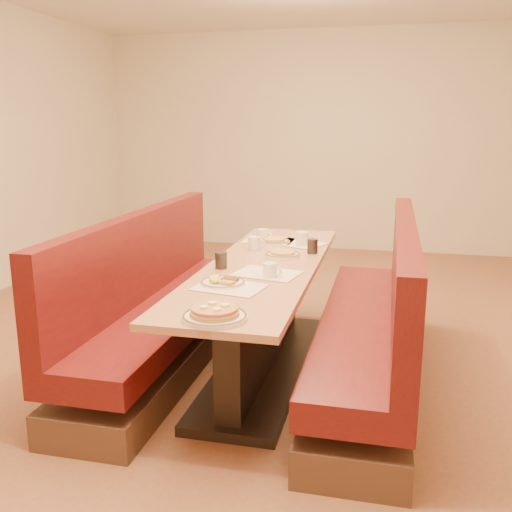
% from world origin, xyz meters
% --- Properties ---
extents(ground, '(8.00, 8.00, 0.00)m').
position_xyz_m(ground, '(0.00, 0.00, 0.00)').
color(ground, '#9E6647').
rests_on(ground, ground).
extents(room_envelope, '(6.04, 8.04, 2.82)m').
position_xyz_m(room_envelope, '(0.00, 0.00, 1.93)').
color(room_envelope, beige).
rests_on(room_envelope, ground).
extents(diner_table, '(0.70, 2.50, 0.75)m').
position_xyz_m(diner_table, '(0.00, 0.00, 0.37)').
color(diner_table, black).
rests_on(diner_table, ground).
extents(booth_left, '(0.55, 2.50, 1.05)m').
position_xyz_m(booth_left, '(-0.73, 0.00, 0.36)').
color(booth_left, '#4C3326').
rests_on(booth_left, ground).
extents(booth_right, '(0.55, 2.50, 1.05)m').
position_xyz_m(booth_right, '(0.73, 0.00, 0.36)').
color(booth_right, '#4C3326').
rests_on(booth_right, ground).
extents(placemat_near_left, '(0.42, 0.35, 0.00)m').
position_xyz_m(placemat_near_left, '(-0.06, -0.58, 0.75)').
color(placemat_near_left, '#FEF6C7').
rests_on(placemat_near_left, diner_table).
extents(placemat_near_right, '(0.43, 0.36, 0.00)m').
position_xyz_m(placemat_near_right, '(0.08, -0.24, 0.75)').
color(placemat_near_right, '#FEF6C7').
rests_on(placemat_near_right, diner_table).
extents(placemat_far_left, '(0.39, 0.30, 0.00)m').
position_xyz_m(placemat_far_left, '(-0.12, 0.74, 0.75)').
color(placemat_far_left, '#FEF6C7').
rests_on(placemat_far_left, diner_table).
extents(placemat_far_right, '(0.46, 0.41, 0.00)m').
position_xyz_m(placemat_far_right, '(0.12, 0.68, 0.75)').
color(placemat_far_right, '#FEF6C7').
rests_on(placemat_far_right, diner_table).
extents(pancake_plate, '(0.31, 0.31, 0.07)m').
position_xyz_m(pancake_plate, '(0.01, -1.10, 0.77)').
color(pancake_plate, white).
rests_on(pancake_plate, diner_table).
extents(eggs_plate, '(0.26, 0.26, 0.05)m').
position_xyz_m(eggs_plate, '(-0.12, -0.53, 0.77)').
color(eggs_plate, white).
rests_on(eggs_plate, diner_table).
extents(extra_plate_mid, '(0.24, 0.24, 0.05)m').
position_xyz_m(extra_plate_mid, '(0.08, 0.24, 0.77)').
color(extra_plate_mid, white).
rests_on(extra_plate_mid, diner_table).
extents(extra_plate_far, '(0.25, 0.25, 0.05)m').
position_xyz_m(extra_plate_far, '(-0.07, 0.67, 0.77)').
color(extra_plate_far, white).
rests_on(extra_plate_far, diner_table).
extents(coffee_mug_a, '(0.12, 0.08, 0.09)m').
position_xyz_m(coffee_mug_a, '(0.12, -0.32, 0.80)').
color(coffee_mug_a, white).
rests_on(coffee_mug_a, diner_table).
extents(coffee_mug_b, '(0.12, 0.09, 0.09)m').
position_xyz_m(coffee_mug_b, '(-0.15, 0.40, 0.80)').
color(coffee_mug_b, white).
rests_on(coffee_mug_b, diner_table).
extents(coffee_mug_c, '(0.13, 0.09, 0.10)m').
position_xyz_m(coffee_mug_c, '(0.16, 0.64, 0.80)').
color(coffee_mug_c, white).
rests_on(coffee_mug_c, diner_table).
extents(coffee_mug_d, '(0.12, 0.09, 0.09)m').
position_xyz_m(coffee_mug_d, '(-0.16, 0.71, 0.80)').
color(coffee_mug_d, white).
rests_on(coffee_mug_d, diner_table).
extents(soda_tumbler_near, '(0.08, 0.08, 0.11)m').
position_xyz_m(soda_tumbler_near, '(-0.23, -0.17, 0.80)').
color(soda_tumbler_near, black).
rests_on(soda_tumbler_near, diner_table).
extents(soda_tumbler_mid, '(0.08, 0.08, 0.10)m').
position_xyz_m(soda_tumbler_mid, '(0.27, 0.38, 0.80)').
color(soda_tumbler_mid, black).
rests_on(soda_tumbler_mid, diner_table).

